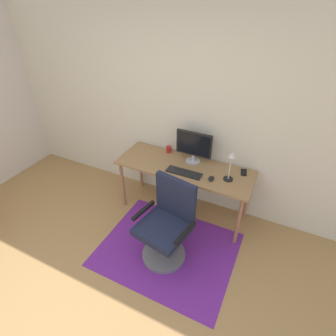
{
  "coord_description": "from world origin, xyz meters",
  "views": [
    {
      "loc": [
        1.26,
        -0.69,
        2.56
      ],
      "look_at": [
        0.15,
        1.58,
        0.84
      ],
      "focal_mm": 28.31,
      "sensor_mm": 36.0,
      "label": 1
    }
  ],
  "objects_px": {
    "keyboard": "(184,173)",
    "computer_mouse": "(211,179)",
    "monitor": "(194,145)",
    "desk_lamp": "(231,163)",
    "desk": "(184,171)",
    "coffee_cup": "(169,149)",
    "office_chair": "(167,227)",
    "cell_phone": "(244,172)"
  },
  "relations": [
    {
      "from": "keyboard",
      "to": "computer_mouse",
      "type": "xyz_separation_m",
      "value": [
        0.33,
        0.02,
        0.01
      ]
    },
    {
      "from": "monitor",
      "to": "desk_lamp",
      "type": "bearing_deg",
      "value": -19.9
    },
    {
      "from": "desk",
      "to": "desk_lamp",
      "type": "relative_size",
      "value": 4.66
    },
    {
      "from": "desk",
      "to": "desk_lamp",
      "type": "height_order",
      "value": "desk_lamp"
    },
    {
      "from": "coffee_cup",
      "to": "office_chair",
      "type": "height_order",
      "value": "office_chair"
    },
    {
      "from": "desk",
      "to": "computer_mouse",
      "type": "distance_m",
      "value": 0.41
    },
    {
      "from": "keyboard",
      "to": "desk_lamp",
      "type": "height_order",
      "value": "desk_lamp"
    },
    {
      "from": "monitor",
      "to": "desk_lamp",
      "type": "height_order",
      "value": "monitor"
    },
    {
      "from": "monitor",
      "to": "office_chair",
      "type": "bearing_deg",
      "value": -85.9
    },
    {
      "from": "cell_phone",
      "to": "desk_lamp",
      "type": "bearing_deg",
      "value": -134.28
    },
    {
      "from": "desk",
      "to": "cell_phone",
      "type": "height_order",
      "value": "cell_phone"
    },
    {
      "from": "computer_mouse",
      "to": "office_chair",
      "type": "relative_size",
      "value": 0.11
    },
    {
      "from": "keyboard",
      "to": "computer_mouse",
      "type": "height_order",
      "value": "computer_mouse"
    },
    {
      "from": "computer_mouse",
      "to": "monitor",
      "type": "bearing_deg",
      "value": 140.48
    },
    {
      "from": "monitor",
      "to": "computer_mouse",
      "type": "distance_m",
      "value": 0.48
    },
    {
      "from": "desk",
      "to": "office_chair",
      "type": "distance_m",
      "value": 0.78
    },
    {
      "from": "monitor",
      "to": "cell_phone",
      "type": "relative_size",
      "value": 3.23
    },
    {
      "from": "desk",
      "to": "desk_lamp",
      "type": "distance_m",
      "value": 0.63
    },
    {
      "from": "desk",
      "to": "office_chair",
      "type": "xyz_separation_m",
      "value": [
        0.12,
        -0.73,
        -0.24
      ]
    },
    {
      "from": "monitor",
      "to": "desk_lamp",
      "type": "xyz_separation_m",
      "value": [
        0.51,
        -0.18,
        -0.01
      ]
    },
    {
      "from": "desk",
      "to": "cell_phone",
      "type": "relative_size",
      "value": 12.12
    },
    {
      "from": "keyboard",
      "to": "coffee_cup",
      "type": "xyz_separation_m",
      "value": [
        -0.37,
        0.36,
        0.03
      ]
    },
    {
      "from": "coffee_cup",
      "to": "office_chair",
      "type": "bearing_deg",
      "value": -65.33
    },
    {
      "from": "cell_phone",
      "to": "office_chair",
      "type": "distance_m",
      "value": 1.13
    },
    {
      "from": "cell_phone",
      "to": "desk_lamp",
      "type": "height_order",
      "value": "desk_lamp"
    },
    {
      "from": "keyboard",
      "to": "monitor",
      "type": "bearing_deg",
      "value": 89.91
    },
    {
      "from": "monitor",
      "to": "cell_phone",
      "type": "xyz_separation_m",
      "value": [
        0.64,
        0.03,
        -0.23
      ]
    },
    {
      "from": "monitor",
      "to": "desk_lamp",
      "type": "relative_size",
      "value": 1.24
    },
    {
      "from": "coffee_cup",
      "to": "desk_lamp",
      "type": "xyz_separation_m",
      "value": [
        0.88,
        -0.25,
        0.18
      ]
    },
    {
      "from": "monitor",
      "to": "keyboard",
      "type": "bearing_deg",
      "value": -90.09
    },
    {
      "from": "keyboard",
      "to": "office_chair",
      "type": "relative_size",
      "value": 0.44
    },
    {
      "from": "keyboard",
      "to": "coffee_cup",
      "type": "distance_m",
      "value": 0.52
    },
    {
      "from": "monitor",
      "to": "computer_mouse",
      "type": "height_order",
      "value": "monitor"
    },
    {
      "from": "coffee_cup",
      "to": "cell_phone",
      "type": "distance_m",
      "value": 1.01
    },
    {
      "from": "computer_mouse",
      "to": "office_chair",
      "type": "distance_m",
      "value": 0.74
    },
    {
      "from": "desk_lamp",
      "to": "cell_phone",
      "type": "bearing_deg",
      "value": 58.29
    },
    {
      "from": "cell_phone",
      "to": "computer_mouse",
      "type": "bearing_deg",
      "value": -147.72
    },
    {
      "from": "cell_phone",
      "to": "coffee_cup",
      "type": "bearing_deg",
      "value": 165.24
    },
    {
      "from": "desk",
      "to": "computer_mouse",
      "type": "bearing_deg",
      "value": -16.88
    },
    {
      "from": "monitor",
      "to": "computer_mouse",
      "type": "bearing_deg",
      "value": -39.52
    },
    {
      "from": "monitor",
      "to": "computer_mouse",
      "type": "xyz_separation_m",
      "value": [
        0.33,
        -0.27,
        -0.22
      ]
    },
    {
      "from": "desk",
      "to": "coffee_cup",
      "type": "relative_size",
      "value": 19.43
    }
  ]
}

